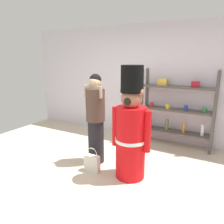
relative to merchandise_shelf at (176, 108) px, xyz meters
name	(u,v)px	position (x,y,z in m)	size (l,w,h in m)	color
ground_plane	(95,179)	(-0.76, -1.98, -0.82)	(6.40, 6.40, 0.00)	beige
back_wall	(146,83)	(-0.76, 0.22, 0.48)	(6.40, 0.12, 2.60)	silver
merchandise_shelf	(176,108)	(0.00, 0.00, 0.00)	(1.50, 0.35, 1.63)	#4C4742
teddy_bear_guard	(131,130)	(-0.32, -1.64, -0.05)	(0.64, 0.48, 1.75)	red
person_shopper	(96,118)	(-1.07, -1.47, 0.01)	(0.35, 0.33, 1.59)	black
shopping_bag	(92,163)	(-0.94, -1.81, -0.67)	(0.26, 0.10, 0.42)	silver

